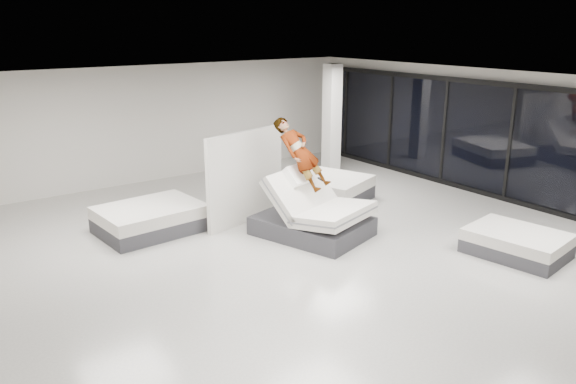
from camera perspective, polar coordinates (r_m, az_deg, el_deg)
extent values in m
plane|color=beige|center=(10.88, 3.47, -6.40)|extent=(14.00, 14.00, 0.00)
plane|color=#252527|center=(10.06, 3.79, 10.60)|extent=(14.00, 14.00, 0.00)
cube|color=silver|center=(16.25, -12.35, 6.91)|extent=(12.00, 0.04, 3.20)
cube|color=silver|center=(14.83, 21.92, 5.17)|extent=(0.04, 14.00, 3.20)
cube|color=#323237|center=(11.81, 2.46, -3.47)|extent=(2.22, 2.59, 0.39)
cube|color=white|center=(11.75, 1.36, -0.07)|extent=(1.85, 1.37, 0.97)
cube|color=slate|center=(11.75, 1.36, -0.07)|extent=(1.83, 1.24, 0.85)
cube|color=white|center=(11.41, 4.69, -2.25)|extent=(1.91, 1.55, 0.36)
cube|color=slate|center=(11.41, 4.69, -2.25)|extent=(1.93, 1.56, 0.16)
cube|color=white|center=(11.69, 1.06, 1.77)|extent=(0.70, 0.57, 0.43)
imported|color=slate|center=(11.62, 1.32, 2.34)|extent=(1.07, 1.76, 1.26)
cube|color=black|center=(11.66, 3.34, 1.32)|extent=(0.09, 0.15, 0.08)
cube|color=silver|center=(12.37, -4.30, 1.50)|extent=(2.22, 0.64, 2.05)
cube|color=#323237|center=(14.25, 3.52, -0.03)|extent=(2.28, 2.60, 0.33)
cube|color=white|center=(14.17, 3.54, 1.12)|extent=(2.28, 2.60, 0.27)
cube|color=#323237|center=(11.67, 22.15, -5.34)|extent=(1.55, 1.91, 0.26)
cube|color=white|center=(11.59, 22.28, -4.24)|extent=(1.55, 1.91, 0.22)
cube|color=#323237|center=(12.35, -13.78, -3.22)|extent=(2.18, 1.70, 0.31)
cube|color=white|center=(12.26, -13.87, -1.97)|extent=(2.18, 1.70, 0.26)
cube|color=silver|center=(16.25, 4.46, 7.25)|extent=(0.40, 0.40, 3.20)
cube|color=#1E2132|center=(14.77, 21.65, 4.56)|extent=(0.06, 13.40, 2.80)
cube|color=black|center=(15.10, 21.09, -0.59)|extent=(0.12, 13.40, 0.12)
cube|color=black|center=(14.57, 22.25, 9.98)|extent=(0.12, 13.40, 0.12)
cube|color=black|center=(14.77, 21.65, 4.56)|extent=(0.09, 0.08, 2.80)
cube|color=black|center=(15.91, 15.62, 5.93)|extent=(0.09, 0.08, 2.80)
cube|color=black|center=(17.20, 10.42, 7.05)|extent=(0.09, 0.08, 2.80)
cube|color=black|center=(18.62, 5.96, 7.96)|extent=(0.09, 0.08, 2.80)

